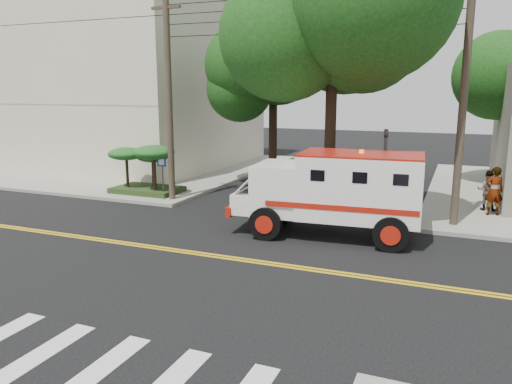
% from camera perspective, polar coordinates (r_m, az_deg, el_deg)
% --- Properties ---
extents(ground, '(100.00, 100.00, 0.00)m').
position_cam_1_polar(ground, '(15.29, -3.51, -7.48)').
color(ground, black).
rests_on(ground, ground).
extents(sidewalk_nw, '(17.00, 17.00, 0.15)m').
position_cam_1_polar(sidewalk_nw, '(33.47, -14.24, 2.78)').
color(sidewalk_nw, gray).
rests_on(sidewalk_nw, ground).
extents(building_left, '(16.00, 14.00, 10.00)m').
position_cam_1_polar(building_left, '(35.52, -15.82, 11.42)').
color(building_left, beige).
rests_on(building_left, sidewalk_nw).
extents(utility_pole_left, '(0.28, 0.28, 9.00)m').
position_cam_1_polar(utility_pole_left, '(22.45, -9.90, 10.16)').
color(utility_pole_left, '#382D23').
rests_on(utility_pole_left, ground).
extents(utility_pole_right, '(0.28, 0.28, 9.00)m').
position_cam_1_polar(utility_pole_right, '(19.18, 22.58, 9.25)').
color(utility_pole_right, '#382D23').
rests_on(utility_pole_right, ground).
extents(tree_main, '(6.08, 5.70, 9.85)m').
position_cam_1_polar(tree_main, '(19.81, 9.90, 17.82)').
color(tree_main, black).
rests_on(tree_main, ground).
extents(tree_left, '(4.48, 4.20, 7.70)m').
position_cam_1_polar(tree_left, '(26.37, 2.49, 13.18)').
color(tree_left, black).
rests_on(tree_left, ground).
extents(traffic_signal, '(0.15, 0.18, 3.60)m').
position_cam_1_polar(traffic_signal, '(18.95, 14.47, 2.83)').
color(traffic_signal, '#3F3F42').
rests_on(traffic_signal, ground).
extents(accessibility_sign, '(0.45, 0.10, 2.02)m').
position_cam_1_polar(accessibility_sign, '(23.20, -10.66, 2.39)').
color(accessibility_sign, '#3F3F42').
rests_on(accessibility_sign, ground).
extents(palm_planter, '(3.52, 2.63, 2.36)m').
position_cam_1_polar(palm_planter, '(24.21, -12.56, 3.37)').
color(palm_planter, '#1E3314').
rests_on(palm_planter, sidewalk_nw).
extents(armored_truck, '(6.61, 3.03, 2.94)m').
position_cam_1_polar(armored_truck, '(17.25, 9.04, 0.34)').
color(armored_truck, white).
rests_on(armored_truck, ground).
extents(pedestrian_a, '(0.81, 0.65, 1.93)m').
position_cam_1_polar(pedestrian_a, '(21.61, 25.56, 0.11)').
color(pedestrian_a, gray).
rests_on(pedestrian_a, sidewalk_ne).
extents(pedestrian_b, '(0.87, 0.72, 1.66)m').
position_cam_1_polar(pedestrian_b, '(22.42, 24.93, 0.18)').
color(pedestrian_b, gray).
rests_on(pedestrian_b, sidewalk_ne).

